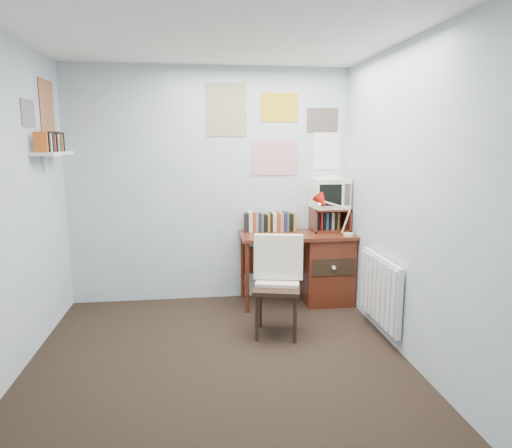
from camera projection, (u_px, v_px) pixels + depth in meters
The scene contains 14 objects.
ground at pixel (221, 375), 3.42m from camera, with size 3.50×3.50×0.00m, color black.
back_wall at pixel (210, 186), 4.90m from camera, with size 3.00×0.02×2.50m, color silver.
right_wall at pixel (420, 206), 3.38m from camera, with size 0.02×3.50×2.50m, color silver.
ceiling at pixel (215, 21), 2.97m from camera, with size 3.00×3.50×0.02m, color white.
desk at pixel (321, 265), 4.94m from camera, with size 1.20×0.55×0.76m.
desk_chair at pixel (277, 288), 4.05m from camera, with size 0.44×0.43×0.87m, color black.
desk_lamp at pixel (349, 217), 4.69m from camera, with size 0.27×0.23×0.39m, color red.
tv_riser at pixel (330, 219), 4.97m from camera, with size 0.40×0.30×0.25m, color #5E2415.
crt_tv at pixel (330, 192), 4.94m from camera, with size 0.37×0.34×0.35m, color #F0E2C9.
book_row at pixel (272, 221), 4.97m from camera, with size 0.60×0.14×0.22m, color #5E2415.
radiator at pixel (380, 290), 4.06m from camera, with size 0.09×0.80×0.60m, color white.
wall_shelf at pixel (53, 153), 4.02m from camera, with size 0.20×0.62×0.24m, color white.
posters_back at pixel (275, 129), 4.88m from camera, with size 1.20×0.01×0.90m, color white.
posters_left at pixel (38, 109), 3.94m from camera, with size 0.01×0.70×0.60m, color white.
Camera 1 is at (-0.14, -3.17, 1.72)m, focal length 32.00 mm.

